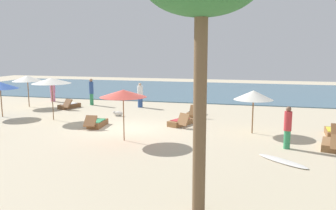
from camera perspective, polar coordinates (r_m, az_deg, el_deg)
name	(u,v)px	position (r m, az deg, el deg)	size (l,w,h in m)	color
ground_plane	(127,130)	(16.85, -6.77, -4.12)	(60.00, 60.00, 0.00)	beige
ocean_water	(191,90)	(33.06, 3.84, 2.49)	(48.00, 16.00, 0.06)	#476B7F
umbrella_0	(51,81)	(19.86, -18.81, 3.84)	(2.12, 2.12, 2.34)	brown
umbrella_1	(253,95)	(16.23, 14.03, 1.60)	(1.80, 1.80, 2.01)	brown
umbrella_2	(27,78)	(25.11, -22.33, 4.11)	(1.97, 1.97, 2.13)	brown
umbrella_3	(123,93)	(14.54, -7.47, 1.92)	(1.99, 1.99, 2.20)	brown
umbrella_4	(0,85)	(21.95, -26.15, 2.95)	(2.00, 2.00, 2.03)	brown
lounger_0	(333,133)	(17.17, 25.80, -4.14)	(0.72, 1.73, 0.69)	brown
lounger_1	(69,106)	(23.78, -16.11, -0.10)	(1.12, 1.78, 0.70)	brown
lounger_2	(331,145)	(15.02, 25.46, -5.95)	(0.93, 1.78, 0.68)	olive
lounger_3	(97,123)	(17.75, -11.71, -2.99)	(0.72, 1.75, 0.67)	brown
lounger_4	(195,113)	(20.28, 4.54, -1.31)	(0.78, 1.70, 0.74)	olive
lounger_6	(181,122)	(17.69, 2.11, -2.84)	(1.21, 1.74, 0.74)	olive
person_1	(288,127)	(14.22, 19.28, -3.51)	(0.41, 0.41, 1.68)	#338C59
person_2	(91,91)	(24.70, -12.62, 2.22)	(0.35, 0.35, 1.87)	#338C59
person_3	(53,90)	(27.23, -18.63, 2.32)	(0.52, 0.52, 1.68)	#D17299
person_4	(140,95)	(23.22, -4.66, 1.63)	(0.50, 0.50, 1.66)	#2D4C8C
dog	(118,113)	(20.36, -8.36, -1.40)	(0.63, 0.28, 0.30)	silver
surfboard	(282,161)	(12.70, 18.48, -8.82)	(1.82, 1.65, 0.07)	silver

